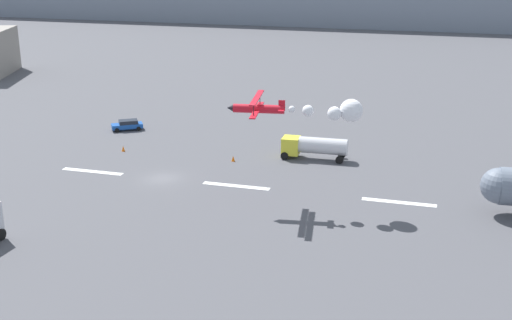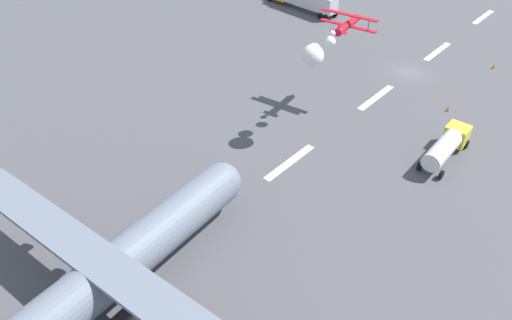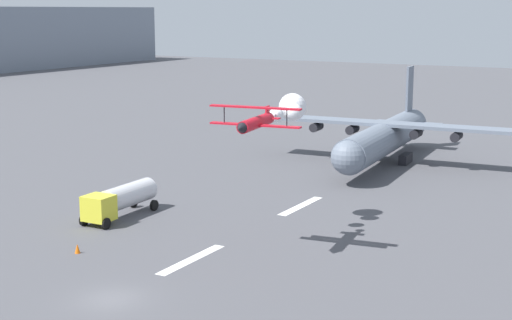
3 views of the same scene
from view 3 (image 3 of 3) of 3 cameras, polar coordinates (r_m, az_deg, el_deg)
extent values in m
plane|color=#4C4C51|center=(51.43, -10.79, -10.17)|extent=(440.00, 440.00, 0.00)
cube|color=white|center=(58.30, -4.84, -7.42)|extent=(8.00, 0.90, 0.01)
cube|color=white|center=(73.61, 3.37, -3.44)|extent=(8.00, 0.90, 0.01)
cylinder|color=slate|center=(94.57, 9.57, 1.64)|extent=(28.10, 6.14, 3.92)
sphere|color=slate|center=(81.44, 6.90, 0.19)|extent=(3.72, 3.72, 3.72)
cube|color=slate|center=(94.30, 9.60, 2.69)|extent=(5.73, 31.91, 0.40)
cylinder|color=black|center=(96.74, 4.54, 2.49)|extent=(2.48, 1.29, 1.10)
cylinder|color=black|center=(95.19, 7.22, 2.29)|extent=(2.48, 1.29, 1.10)
cylinder|color=black|center=(93.08, 11.87, 1.94)|extent=(2.48, 1.29, 1.10)
cylinder|color=black|center=(92.12, 14.75, 1.72)|extent=(2.48, 1.29, 1.10)
cube|color=slate|center=(105.16, 11.40, 5.25)|extent=(2.82, 0.52, 6.00)
cube|color=slate|center=(105.72, 11.31, 2.73)|extent=(2.71, 9.13, 0.24)
cube|color=black|center=(95.36, 11.10, 0.10)|extent=(3.27, 1.25, 1.20)
cube|color=black|center=(96.64, 8.28, 0.34)|extent=(3.27, 1.25, 1.20)
cylinder|color=red|center=(57.12, 0.00, 2.80)|extent=(5.44, 1.67, 0.92)
cube|color=red|center=(56.96, -0.07, 2.62)|extent=(1.65, 7.19, 0.12)
cube|color=red|center=(56.78, -0.07, 3.95)|extent=(1.65, 7.19, 0.12)
cylinder|color=black|center=(55.99, 2.32, 3.16)|extent=(0.08, 0.08, 1.33)
cylinder|color=black|center=(57.83, -2.39, 3.41)|extent=(0.08, 0.08, 1.33)
cube|color=red|center=(59.29, 0.86, 3.55)|extent=(0.71, 0.20, 1.10)
cube|color=red|center=(59.34, 0.86, 3.16)|extent=(0.88, 2.07, 0.08)
cone|color=black|center=(54.34, -1.18, 2.37)|extent=(0.80, 0.87, 0.78)
sphere|color=white|center=(60.21, 1.49, 3.37)|extent=(0.70, 0.70, 0.70)
sphere|color=white|center=(61.98, 1.52, 3.36)|extent=(1.21, 1.21, 1.21)
sphere|color=white|center=(64.36, 2.86, 3.59)|extent=(1.45, 1.45, 1.45)
sphere|color=white|center=(66.16, 2.75, 3.97)|extent=(2.39, 2.39, 2.39)
cube|color=yellow|center=(67.89, -11.67, -3.53)|extent=(2.28, 2.47, 2.20)
cylinder|color=silver|center=(71.00, -9.52, -2.59)|extent=(6.28, 2.30, 2.10)
cylinder|color=black|center=(66.99, -11.16, -4.68)|extent=(1.01, 0.35, 1.00)
cylinder|color=black|center=(72.43, -7.62, -3.37)|extent=(1.01, 0.35, 1.00)
cylinder|color=black|center=(68.48, -12.73, -4.39)|extent=(1.01, 0.35, 1.00)
cylinder|color=black|center=(73.81, -9.14, -3.13)|extent=(1.01, 0.35, 1.00)
cone|color=orange|center=(61.04, -13.20, -6.46)|extent=(0.44, 0.44, 0.75)
camera|label=1|loc=(77.58, 60.34, 11.93)|focal=46.95mm
camera|label=2|loc=(113.66, -0.25, 18.55)|focal=33.88mm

